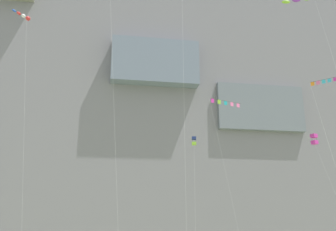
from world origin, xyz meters
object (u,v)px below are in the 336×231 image
Objects in this scene: kite_box_front_field at (314,139)px; kite_banner_high_center at (328,93)px; kite_box_mid_right at (194,141)px; kite_banner_upper_left at (226,107)px; kite_windsock_upper_right at (24,17)px.

kite_banner_high_center is at bearing -116.73° from kite_box_front_field.
kite_box_mid_right is 6.79m from kite_banner_upper_left.
kite_box_front_field reaches higher than kite_box_mid_right.
kite_box_mid_right is 0.51× the size of kite_windsock_upper_right.
kite_box_mid_right is at bearing 116.25° from kite_banner_high_center.
kite_box_mid_right is at bearing 153.74° from kite_banner_upper_left.
kite_banner_high_center reaches higher than kite_box_front_field.
kite_banner_upper_left reaches higher than kite_banner_high_center.
kite_banner_upper_left is (-5.08, 16.92, 3.64)m from kite_banner_high_center.
kite_banner_high_center is at bearing -63.75° from kite_box_mid_right.
kite_box_front_field is 0.56× the size of kite_windsock_upper_right.
kite_windsock_upper_right is 38.03m from kite_banner_high_center.
kite_windsock_upper_right is at bearing -165.64° from kite_box_mid_right.
kite_banner_upper_left is at bearing 8.03° from kite_windsock_upper_right.
kite_box_front_field is 45.44m from kite_windsock_upper_right.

